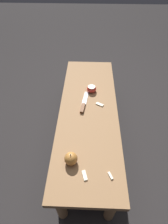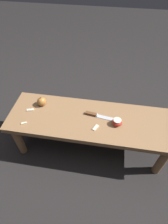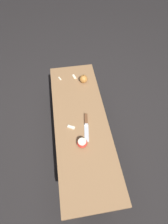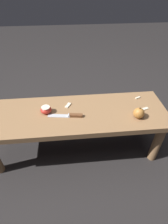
{
  "view_description": "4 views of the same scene",
  "coord_description": "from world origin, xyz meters",
  "px_view_note": "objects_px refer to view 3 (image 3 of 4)",
  "views": [
    {
      "loc": [
        -0.88,
        0.0,
        1.31
      ],
      "look_at": [
        -0.06,
        0.03,
        0.42
      ],
      "focal_mm": 28.0,
      "sensor_mm": 36.0,
      "label": 1
    },
    {
      "loc": [
        0.09,
        -0.87,
        1.43
      ],
      "look_at": [
        -0.06,
        0.03,
        0.42
      ],
      "focal_mm": 28.0,
      "sensor_mm": 36.0,
      "label": 2
    },
    {
      "loc": [
        0.73,
        -0.09,
        1.56
      ],
      "look_at": [
        -0.06,
        0.03,
        0.42
      ],
      "focal_mm": 28.0,
      "sensor_mm": 36.0,
      "label": 3
    },
    {
      "loc": [
        0.03,
        0.93,
        1.18
      ],
      "look_at": [
        -0.06,
        0.03,
        0.42
      ],
      "focal_mm": 28.0,
      "sensor_mm": 36.0,
      "label": 4
    }
  ],
  "objects_px": {
    "apple_whole": "(84,79)",
    "wooden_bench": "(81,124)",
    "knife": "(86,123)",
    "apple_cut": "(82,143)"
  },
  "relations": [
    {
      "from": "wooden_bench",
      "to": "apple_whole",
      "type": "height_order",
      "value": "apple_whole"
    },
    {
      "from": "apple_whole",
      "to": "wooden_bench",
      "type": "bearing_deg",
      "value": -12.05
    },
    {
      "from": "wooden_bench",
      "to": "apple_whole",
      "type": "relative_size",
      "value": 15.57
    },
    {
      "from": "knife",
      "to": "apple_whole",
      "type": "relative_size",
      "value": 2.86
    },
    {
      "from": "wooden_bench",
      "to": "knife",
      "type": "xyz_separation_m",
      "value": [
        0.04,
        0.04,
        0.07
      ]
    },
    {
      "from": "knife",
      "to": "apple_cut",
      "type": "xyz_separation_m",
      "value": [
        0.17,
        -0.06,
        0.02
      ]
    },
    {
      "from": "wooden_bench",
      "to": "knife",
      "type": "bearing_deg",
      "value": 44.9
    },
    {
      "from": "wooden_bench",
      "to": "knife",
      "type": "distance_m",
      "value": 0.09
    },
    {
      "from": "knife",
      "to": "apple_whole",
      "type": "xyz_separation_m",
      "value": [
        -0.45,
        0.05,
        0.03
      ]
    },
    {
      "from": "knife",
      "to": "apple_whole",
      "type": "bearing_deg",
      "value": -178.56
    }
  ]
}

